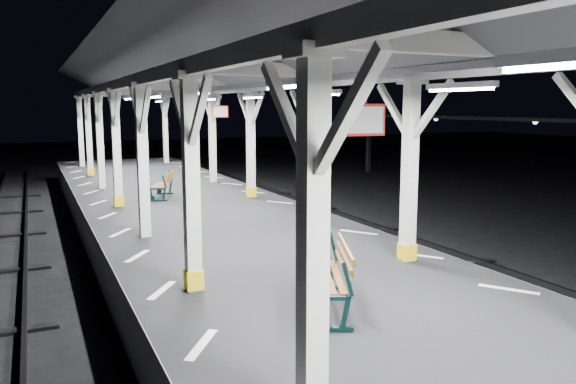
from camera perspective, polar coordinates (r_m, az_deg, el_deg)
ground at (r=8.36m, az=8.69°, el=-18.53°), size 120.00×120.00×0.00m
platform at (r=8.15m, az=8.77°, el=-15.40°), size 6.00×50.00×1.00m
hazard_stripes_left at (r=7.00m, az=-8.76°, el=-15.06°), size 1.00×48.00×0.01m
hazard_stripes_right at (r=9.47m, az=21.50°, el=-9.19°), size 1.00×48.00×0.01m
canopy at (r=7.47m, az=9.59°, el=14.30°), size 5.40×49.00×4.65m
bench_mid at (r=7.91m, az=4.33°, el=-8.38°), size 1.24×1.82×0.93m
bench_far at (r=17.85m, az=-12.47°, el=0.78°), size 1.01×1.56×0.79m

